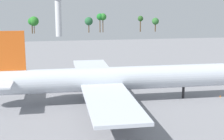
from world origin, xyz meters
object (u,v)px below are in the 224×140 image
(safety_cone_nose, at_px, (220,96))
(control_tower, at_px, (58,9))
(cargo_airplane, at_px, (110,79))
(catering_truck, at_px, (13,71))

(safety_cone_nose, relative_size, control_tower, 0.02)
(safety_cone_nose, bearing_deg, control_tower, 104.40)
(cargo_airplane, relative_size, catering_truck, 13.03)
(cargo_airplane, bearing_deg, catering_truck, 127.74)
(cargo_airplane, distance_m, safety_cone_nose, 31.51)
(cargo_airplane, relative_size, control_tower, 2.14)
(cargo_airplane, relative_size, safety_cone_nose, 115.51)
(catering_truck, distance_m, control_tower, 127.57)
(catering_truck, relative_size, safety_cone_nose, 8.87)
(control_tower, bearing_deg, catering_truck, -98.38)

